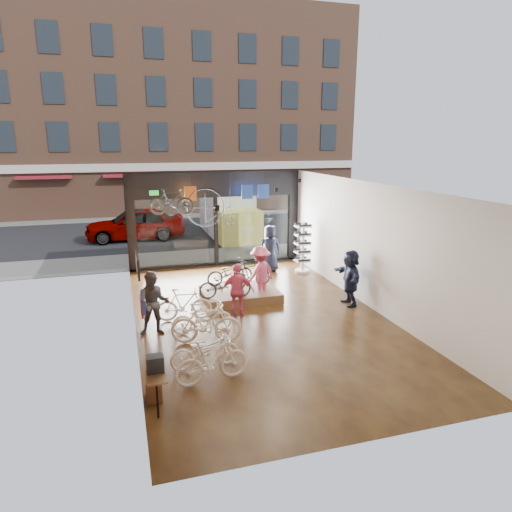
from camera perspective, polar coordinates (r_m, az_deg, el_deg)
name	(u,v)px	position (r m, az deg, el deg)	size (l,w,h in m)	color
ground_plane	(259,317)	(13.45, 0.37, -7.63)	(7.00, 12.00, 0.04)	black
ceiling	(259,185)	(12.53, 0.40, 8.88)	(7.00, 12.00, 0.04)	black
wall_left	(130,263)	(12.33, -15.46, -0.81)	(0.04, 12.00, 3.80)	brown
wall_right	(370,245)	(14.26, 14.04, 1.30)	(0.04, 12.00, 3.80)	beige
wall_back	(369,340)	(7.61, 13.98, -10.20)	(7.00, 0.04, 3.80)	beige
storefront	(216,219)	(18.56, -5.06, 4.61)	(7.00, 0.26, 3.80)	black
exit_sign	(154,193)	(17.96, -12.64, 7.71)	(0.35, 0.06, 0.18)	#198C26
street_road	(186,227)	(27.63, -8.77, 3.66)	(30.00, 18.00, 0.02)	black
sidewalk_near	(211,256)	(20.09, -5.64, -0.02)	(30.00, 2.40, 0.12)	slate
sidewalk_far	(177,215)	(31.53, -9.81, 5.06)	(30.00, 2.00, 0.12)	slate
opposite_building	(169,110)	(33.69, -10.88, 17.44)	(26.00, 5.00, 14.00)	brown
street_car	(135,224)	(24.30, -14.88, 3.94)	(1.98, 4.92, 1.68)	gray
box_truck	(230,214)	(23.87, -3.23, 5.21)	(2.11, 6.34, 2.50)	silver
floor_bike_1	(212,361)	(9.89, -5.52, -12.88)	(0.47, 1.65, 0.99)	silver
floor_bike_2	(205,351)	(10.51, -6.41, -11.66)	(0.55, 1.58, 0.83)	silver
floor_bike_3	(206,323)	(11.66, -6.27, -8.31)	(0.50, 1.78, 1.07)	silver
floor_bike_4	(202,318)	(12.31, -6.75, -7.65)	(0.56, 1.61, 0.84)	silver
floor_bike_5	(184,304)	(13.17, -8.97, -5.99)	(0.45, 1.58, 0.95)	silver
display_platform	(240,294)	(14.85, -2.03, -4.79)	(2.40, 1.80, 0.30)	brown
display_bike_left	(225,285)	(13.98, -3.90, -3.58)	(0.56, 1.59, 0.84)	black
display_bike_mid	(251,275)	(14.80, -0.63, -2.37)	(0.43, 1.53, 0.92)	black
display_bike_right	(230,273)	(15.21, -3.29, -2.08)	(0.56, 1.60, 0.84)	black
customer_1	(154,304)	(12.27, -12.65, -5.82)	(0.83, 0.65, 1.71)	#3F3F44
customer_2	(238,291)	(13.14, -2.30, -4.35)	(0.94, 0.39, 1.61)	#CC4C72
customer_3	(260,273)	(14.56, 0.54, -2.16)	(1.13, 0.65, 1.76)	#CC4C72
customer_4	(270,249)	(17.71, 1.74, 0.93)	(0.89, 0.58, 1.83)	#161C33
customer_5	(350,278)	(14.40, 11.69, -2.65)	(1.63, 0.52, 1.76)	#161C33
sunglasses_rack	(303,248)	(17.63, 5.85, 1.01)	(0.57, 0.47, 1.95)	white
wall_merch	(145,337)	(9.21, -13.71, -9.83)	(0.40, 2.40, 2.60)	navy
penny_farthing	(213,209)	(17.33, -5.36, 5.92)	(1.82, 0.06, 1.46)	black
hung_bike	(171,201)	(16.35, -10.54, 6.75)	(0.45, 1.58, 0.95)	black
jersey_left	(190,194)	(17.43, -8.19, 7.71)	(0.45, 0.03, 0.55)	#CC5919
jersey_mid	(247,192)	(17.89, -1.11, 8.02)	(0.45, 0.03, 0.55)	#1E3F99
jersey_right	(263,191)	(18.07, 0.94, 8.09)	(0.45, 0.03, 0.55)	#1E3F99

